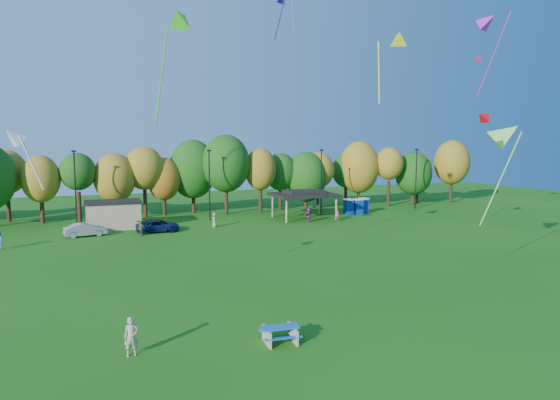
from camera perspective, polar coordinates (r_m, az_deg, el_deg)
name	(u,v)px	position (r m, az deg, el deg)	size (l,w,h in m)	color
ground	(347,326)	(28.05, 7.63, -14.13)	(160.00, 160.00, 0.00)	#19600F
tree_line	(178,173)	(69.56, -11.57, 3.06)	(93.57, 10.55, 11.15)	black
lamp_posts	(209,183)	(64.84, -8.07, 1.99)	(64.50, 0.25, 9.09)	black
utility_building	(113,214)	(61.53, -18.53, -1.56)	(6.30, 4.30, 3.25)	tan
pavilion	(304,194)	(65.99, 2.75, 0.67)	(8.20, 6.20, 3.77)	tan
porta_potties	(357,206)	(71.35, 8.78, -0.69)	(3.75, 1.90, 2.18)	#0B3199
picnic_table	(280,333)	(25.62, 0.00, -14.97)	(2.02, 1.73, 0.81)	tan
kite_flyer	(131,337)	(24.98, -16.63, -14.73)	(0.67, 0.44, 1.83)	#BCA58D
car_b	(85,230)	(57.24, -21.35, -3.18)	(1.53, 4.38, 1.44)	gray
car_c	(158,226)	(57.59, -13.79, -2.92)	(2.22, 4.81, 1.34)	navy
car_d	(159,225)	(58.14, -13.63, -2.83)	(1.88, 4.62, 1.34)	black
far_person_0	(214,220)	(59.78, -7.50, -2.26)	(0.85, 0.55, 1.73)	gray
far_person_1	(309,215)	(63.11, 3.29, -1.72)	(1.69, 0.54, 1.82)	#8C3A7D
far_person_2	(337,215)	(64.54, 6.55, -1.69)	(0.56, 0.37, 1.54)	#A14C5F
far_person_4	(141,228)	(55.59, -15.59, -3.15)	(0.95, 0.40, 1.62)	olive
kite_1	(488,22)	(54.98, 22.66, 18.30)	(3.19, 4.86, 8.58)	purple
kite_2	(182,20)	(33.64, -11.18, 19.49)	(2.94, 4.19, 7.50)	#2DC71A
kite_3	(398,39)	(38.26, 13.30, 17.50)	(2.17, 3.29, 5.54)	yellow
kite_6	(13,138)	(29.31, -28.18, 6.31)	(2.21, 1.46, 3.47)	white
kite_9	(478,58)	(65.09, 21.68, 14.86)	(1.26, 0.97, 1.19)	#DD1A4F
kite_11	(483,117)	(34.70, 22.15, 8.82)	(1.16, 0.92, 1.16)	red
kite_15	(507,135)	(39.98, 24.49, 6.79)	(4.42, 3.73, 7.85)	#75D84C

